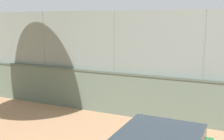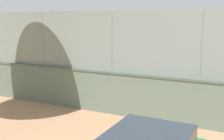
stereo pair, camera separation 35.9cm
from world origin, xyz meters
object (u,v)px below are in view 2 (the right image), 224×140
(player_at_service_line, at_px, (54,71))
(spare_ball_by_wall, at_px, (120,102))
(player_near_wall_returning, at_px, (180,74))
(player_foreground_swinging, at_px, (139,69))
(sports_ball, at_px, (141,94))

(player_at_service_line, relative_size, spare_ball_by_wall, 19.82)
(player_at_service_line, height_order, spare_ball_by_wall, player_at_service_line)
(player_near_wall_returning, height_order, player_at_service_line, player_at_service_line)
(player_foreground_swinging, bearing_deg, spare_ball_by_wall, 100.39)
(player_foreground_swinging, distance_m, sports_ball, 2.58)
(player_at_service_line, xyz_separation_m, sports_ball, (-5.03, -0.71, -0.87))
(player_at_service_line, relative_size, sports_ball, 13.36)
(player_at_service_line, distance_m, spare_ball_by_wall, 4.89)
(player_near_wall_returning, bearing_deg, player_foreground_swinging, -5.18)
(player_foreground_swinging, bearing_deg, sports_ball, 115.73)
(sports_ball, bearing_deg, player_near_wall_returning, -126.57)
(player_foreground_swinging, distance_m, player_at_service_line, 4.92)
(player_near_wall_returning, bearing_deg, player_at_service_line, 22.42)
(player_near_wall_returning, height_order, sports_ball, player_near_wall_returning)
(player_foreground_swinging, height_order, player_at_service_line, player_at_service_line)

